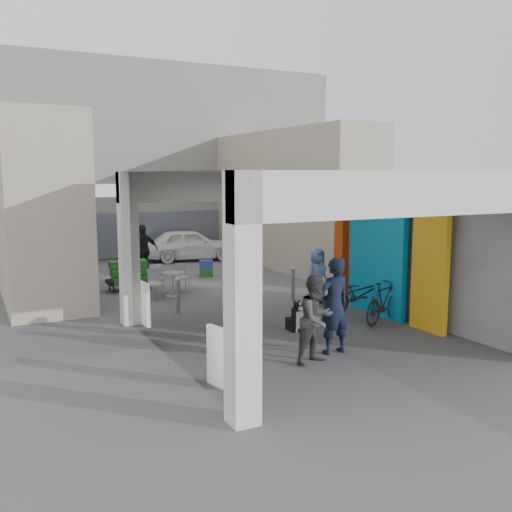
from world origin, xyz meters
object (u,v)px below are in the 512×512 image
man_crates (143,250)px  man_with_dog (334,306)px  man_elderly (317,275)px  man_back_turned (317,319)px  cafe_set (166,285)px  border_collie (296,318)px  bicycle_rear (384,302)px  white_van (190,245)px  produce_stand (130,279)px  bicycle_front (360,294)px

man_crates → man_with_dog: bearing=93.2°
man_elderly → man_back_turned: bearing=-138.6°
cafe_set → man_back_turned: 7.01m
border_collie → man_with_dog: man_with_dog is taller
border_collie → bicycle_rear: bearing=-3.4°
bicycle_rear → man_back_turned: bearing=96.9°
bicycle_rear → white_van: 11.26m
man_crates → bicycle_rear: (3.26, -8.62, -0.38)m
man_back_turned → man_elderly: bearing=40.6°
man_with_dog → man_crates: (-0.89, 9.99, -0.06)m
man_with_dog → man_crates: man_with_dog is taller
produce_stand → man_with_dog: bearing=-97.7°
man_elderly → white_van: 8.76m
man_crates → bicycle_front: bearing=111.0°
border_collie → man_crates: size_ratio=0.41×
man_back_turned → bicycle_front: (2.98, 2.60, -0.31)m
cafe_set → man_elderly: bearing=-39.7°
man_back_turned → bicycle_front: 3.96m
produce_stand → man_crates: (1.05, 2.18, 0.53)m
man_back_turned → man_crates: size_ratio=0.94×
bicycle_front → bicycle_rear: bicycle_front is taller
man_back_turned → man_elderly: 5.01m
man_crates → white_van: man_crates is taller
man_back_turned → bicycle_rear: (2.98, 1.70, -0.33)m
man_elderly → man_crates: bearing=100.9°
man_back_turned → cafe_set: bearing=78.6°
cafe_set → man_crates: (0.31, 3.36, 0.58)m
man_with_dog → man_back_turned: man_with_dog is taller
produce_stand → white_van: 6.08m
man_elderly → white_van: bearing=77.0°
cafe_set → man_elderly: man_elderly is taller
bicycle_front → bicycle_rear: (0.00, -0.90, -0.02)m
produce_stand → white_van: (3.72, 4.80, 0.29)m
man_with_dog → bicycle_rear: 2.77m
produce_stand → bicycle_front: size_ratio=0.68×
white_van → man_back_turned: bearing=-179.9°
man_back_turned → man_with_dog: bearing=12.1°
white_van → man_with_dog: bearing=-177.5°
border_collie → man_elderly: (1.97, 2.20, 0.46)m
produce_stand → bicycle_rear: bicycle_rear is taller
man_back_turned → bicycle_rear: man_back_turned is taller
border_collie → white_van: white_van is taller
border_collie → man_back_turned: 2.20m
cafe_set → bicycle_rear: (3.57, -5.26, 0.20)m
cafe_set → man_crates: 3.42m
border_collie → man_back_turned: (-0.77, -1.99, 0.54)m
man_crates → bicycle_rear: bearing=108.8°
bicycle_rear → cafe_set: bearing=11.3°
cafe_set → produce_stand: (-0.75, 1.18, 0.05)m
produce_stand → man_elderly: 5.69m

